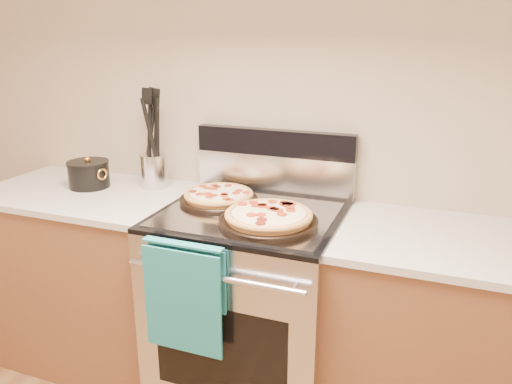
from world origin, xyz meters
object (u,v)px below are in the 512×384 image
(pepperoni_pizza_back, at_px, (219,196))
(saucepan, at_px, (89,175))
(utensil_crock, at_px, (154,171))
(pepperoni_pizza_front, at_px, (269,218))
(range_body, at_px, (251,310))

(pepperoni_pizza_back, bearing_deg, saucepan, 178.41)
(pepperoni_pizza_back, bearing_deg, utensil_crock, 161.74)
(pepperoni_pizza_back, relative_size, pepperoni_pizza_front, 0.89)
(pepperoni_pizza_front, bearing_deg, range_body, 137.82)
(pepperoni_pizza_front, height_order, utensil_crock, utensil_crock)
(range_body, bearing_deg, utensil_crock, 160.82)
(range_body, height_order, pepperoni_pizza_front, pepperoni_pizza_front)
(utensil_crock, bearing_deg, pepperoni_pizza_front, -23.80)
(pepperoni_pizza_back, relative_size, saucepan, 1.75)
(range_body, distance_m, pepperoni_pizza_front, 0.53)
(pepperoni_pizza_front, bearing_deg, saucepan, 169.00)
(pepperoni_pizza_front, bearing_deg, pepperoni_pizza_back, 149.27)
(range_body, xyz_separation_m, pepperoni_pizza_front, (0.12, -0.11, 0.50))
(pepperoni_pizza_back, distance_m, saucepan, 0.72)
(range_body, height_order, pepperoni_pizza_back, pepperoni_pizza_back)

